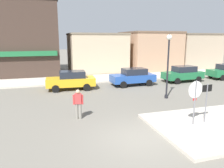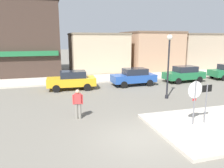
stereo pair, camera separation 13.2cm
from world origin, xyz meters
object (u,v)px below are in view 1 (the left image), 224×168
(stop_sign, at_px, (195,97))
(lamp_post, at_px, (168,57))
(parked_car_third, at_px, (183,74))
(parked_car_nearest, at_px, (71,80))
(pedestrian_crossing_near, at_px, (78,103))
(parked_car_second, at_px, (133,77))
(one_way_sign, at_px, (206,99))

(stop_sign, distance_m, lamp_post, 5.42)
(stop_sign, height_order, parked_car_third, stop_sign)
(parked_car_nearest, bearing_deg, pedestrian_crossing_near, -93.62)
(stop_sign, relative_size, pedestrian_crossing_near, 1.43)
(lamp_post, xyz_separation_m, parked_car_nearest, (-6.22, 4.81, -2.15))
(parked_car_second, bearing_deg, one_way_sign, -91.32)
(parked_car_third, bearing_deg, parked_car_second, -178.76)
(parked_car_second, xyz_separation_m, pedestrian_crossing_near, (-6.07, -7.12, 0.06))
(stop_sign, height_order, parked_car_nearest, stop_sign)
(one_way_sign, distance_m, parked_car_third, 11.42)
(lamp_post, height_order, parked_car_second, lamp_post)
(parked_car_nearest, height_order, pedestrian_crossing_near, pedestrian_crossing_near)
(parked_car_third, height_order, pedestrian_crossing_near, pedestrian_crossing_near)
(parked_car_nearest, bearing_deg, parked_car_second, 0.25)
(one_way_sign, bearing_deg, stop_sign, -178.02)
(stop_sign, relative_size, lamp_post, 0.51)
(one_way_sign, distance_m, parked_car_second, 9.83)
(parked_car_nearest, relative_size, pedestrian_crossing_near, 2.54)
(one_way_sign, relative_size, parked_car_nearest, 0.51)
(parked_car_second, distance_m, pedestrian_crossing_near, 9.36)
(one_way_sign, relative_size, parked_car_second, 0.52)
(parked_car_third, bearing_deg, lamp_post, -134.04)
(stop_sign, xyz_separation_m, pedestrian_crossing_near, (-5.16, 2.72, -0.65))
(one_way_sign, distance_m, lamp_post, 5.30)
(one_way_sign, xyz_separation_m, parked_car_nearest, (-5.39, 9.79, -0.52))
(stop_sign, xyz_separation_m, parked_car_nearest, (-4.71, 9.81, -0.71))
(lamp_post, bearing_deg, pedestrian_crossing_near, -161.09)
(stop_sign, distance_m, one_way_sign, 0.71)
(parked_car_nearest, relative_size, parked_car_second, 1.01)
(one_way_sign, height_order, parked_car_third, one_way_sign)
(one_way_sign, height_order, pedestrian_crossing_near, one_way_sign)
(stop_sign, distance_m, pedestrian_crossing_near, 5.86)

